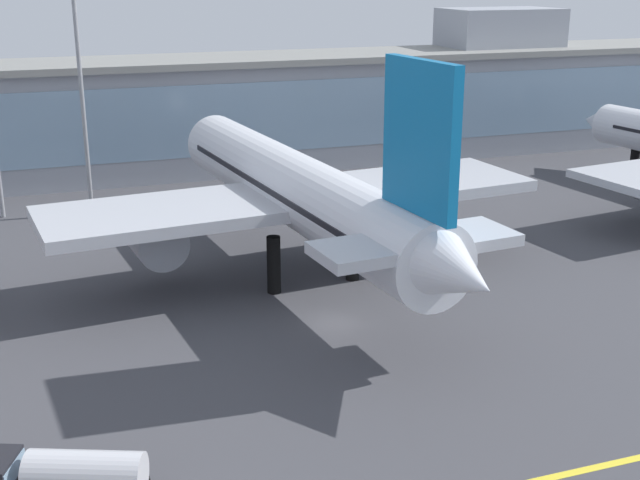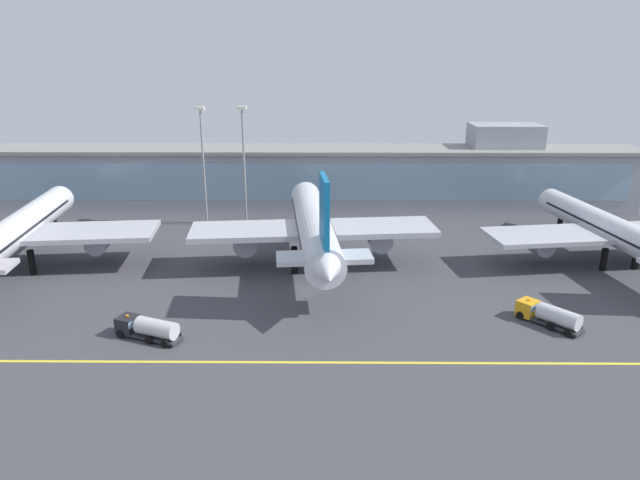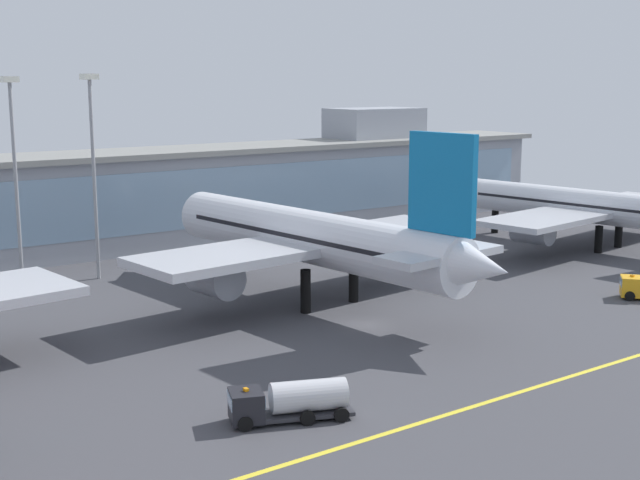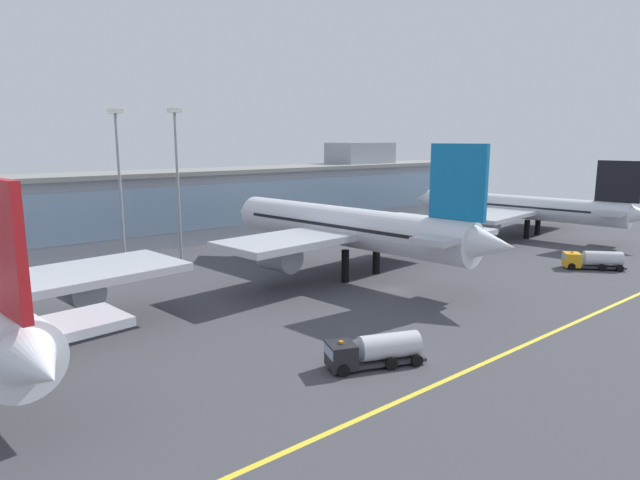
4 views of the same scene
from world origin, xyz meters
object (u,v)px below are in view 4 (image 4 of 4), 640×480
(airliner_near_right, at_px, (346,228))
(apron_light_mast_west, at_px, (177,164))
(baggage_tug_near, at_px, (592,260))
(fuel_tanker_truck, at_px, (372,350))
(airliner_far_right, at_px, (520,208))
(apron_light_mast_centre, at_px, (119,166))

(airliner_near_right, distance_m, apron_light_mast_west, 30.33)
(baggage_tug_near, bearing_deg, fuel_tanker_truck, 54.36)
(airliner_near_right, bearing_deg, fuel_tanker_truck, 136.07)
(airliner_near_right, bearing_deg, airliner_far_right, -93.52)
(baggage_tug_near, height_order, apron_light_mast_west, apron_light_mast_west)
(apron_light_mast_west, bearing_deg, airliner_far_right, -19.01)
(baggage_tug_near, bearing_deg, airliner_far_right, -79.47)
(fuel_tanker_truck, relative_size, apron_light_mast_west, 0.37)
(airliner_near_right, relative_size, apron_light_mast_west, 2.10)
(baggage_tug_near, bearing_deg, apron_light_mast_centre, 8.37)
(fuel_tanker_truck, bearing_deg, airliner_far_right, -136.48)
(apron_light_mast_centre, bearing_deg, airliner_near_right, -48.29)
(fuel_tanker_truck, distance_m, apron_light_mast_west, 53.97)
(fuel_tanker_truck, xyz_separation_m, apron_light_mast_centre, (-2.61, 53.40, 14.58))
(airliner_far_right, height_order, apron_light_mast_west, apron_light_mast_west)
(apron_light_mast_west, bearing_deg, airliner_near_right, -58.98)
(fuel_tanker_truck, distance_m, apron_light_mast_centre, 55.41)
(airliner_far_right, height_order, fuel_tanker_truck, airliner_far_right)
(apron_light_mast_centre, bearing_deg, fuel_tanker_truck, -87.21)
(airliner_near_right, relative_size, baggage_tug_near, 6.24)
(airliner_far_right, xyz_separation_m, apron_light_mast_west, (-66.61, 22.95, 10.33))
(baggage_tug_near, xyz_separation_m, apron_light_mast_centre, (-55.90, 48.94, 14.58))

